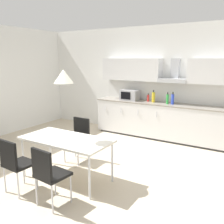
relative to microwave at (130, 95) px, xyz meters
The scene contains 15 objects.
ground_plane 2.86m from the microwave, 84.15° to the right, with size 9.36×8.79×0.02m, color beige.
wall_back 0.58m from the microwave, 52.49° to the left, with size 7.49×0.10×2.90m, color white.
kitchen_counter 1.31m from the microwave, ahead, with size 4.05×0.63×0.93m.
backsplash_tile 1.20m from the microwave, 14.03° to the left, with size 4.03×0.02×0.51m, color silver.
upper_wall_cabinets 1.35m from the microwave, ahead, with size 4.03×0.40×0.59m.
microwave is the anchor object (origin of this frame).
bottle_red 0.52m from the microwave, ahead, with size 0.06×0.06×0.21m.
bottle_green 1.08m from the microwave, ahead, with size 0.06×0.06×0.29m.
bottle_blue 1.21m from the microwave, ahead, with size 0.07×0.07×0.31m.
bottle_yellow 0.68m from the microwave, ahead, with size 0.08×0.08×0.32m.
dining_table 3.06m from the microwave, 83.28° to the right, with size 1.55×0.76×0.73m.
chair_near_left 3.82m from the microwave, 89.97° to the right, with size 0.42×0.42×0.87m.
chair_far_left 2.32m from the microwave, 89.83° to the right, with size 0.40×0.40×0.87m.
chair_near_right 3.88m from the microwave, 79.57° to the right, with size 0.44×0.44×0.87m.
pendant_lamp 3.12m from the microwave, 83.28° to the right, with size 0.32×0.32×0.22m, color silver.
Camera 1 is at (2.82, -3.40, 2.04)m, focal length 40.00 mm.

